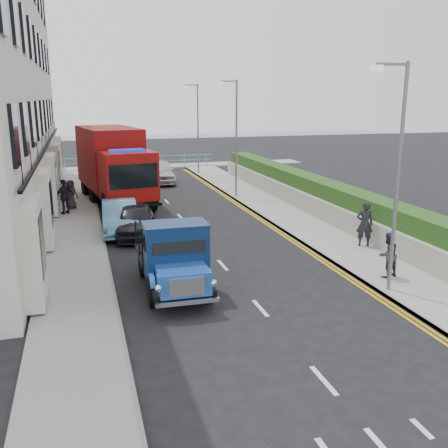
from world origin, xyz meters
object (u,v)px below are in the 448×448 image
Objects in this scene: lamp_near at (395,167)px; bedford_lorry at (175,262)px; red_lorry at (113,163)px; pedestrian_east_near at (365,224)px; lamp_mid at (234,132)px; lamp_far at (196,124)px; parked_car_front at (135,220)px.

lamp_near is 1.43× the size of bedford_lorry.
pedestrian_east_near is (9.04, -12.21, -1.24)m from red_lorry.
pedestrian_east_near is at bearing -80.56° from lamp_mid.
lamp_mid is at bearing 67.05° from bedford_lorry.
lamp_far reaches higher than red_lorry.
bedford_lorry is 1.18× the size of parked_car_front.
lamp_far is at bearing 76.43° from bedford_lorry.
lamp_far is 1.43× the size of bedford_lorry.
red_lorry is 4.63× the size of pedestrian_east_near.
lamp_far is (0.00, 26.00, 0.00)m from lamp_near.
lamp_near is 11.74m from parked_car_front.
lamp_near is at bearing 88.03° from pedestrian_east_near.
red_lorry is at bearing -32.04° from pedestrian_east_near.
lamp_far is 18.59m from parked_car_front.
red_lorry reaches higher than parked_car_front.
red_lorry reaches higher than pedestrian_east_near.
lamp_mid reaches higher than pedestrian_east_near.
lamp_far is at bearing 90.00° from lamp_near.
lamp_mid is 10.00m from lamp_far.
lamp_mid is 1.68× the size of parked_car_front.
bedford_lorry is at bearing -114.05° from lamp_mid.
lamp_far reaches higher than pedestrian_east_near.
lamp_mid is (0.00, 16.00, 0.00)m from lamp_near.
bedford_lorry is 8.67m from pedestrian_east_near.
lamp_near is 16.00m from lamp_mid.
lamp_mid is 12.09m from pedestrian_east_near.
bedford_lorry is at bearing 39.14° from pedestrian_east_near.
lamp_near is 0.82× the size of red_lorry.
parked_car_front is (-6.78, -7.00, -3.29)m from lamp_mid.
lamp_near is at bearing -45.75° from parked_car_front.
pedestrian_east_near is at bearing -62.73° from red_lorry.
pedestrian_east_near is (1.92, -11.56, -2.96)m from lamp_mid.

